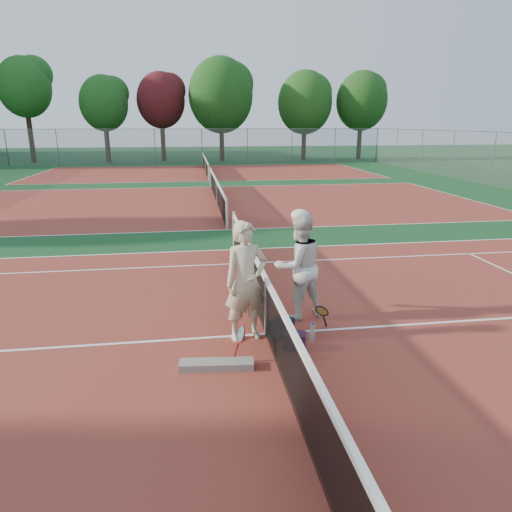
# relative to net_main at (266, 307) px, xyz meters

# --- Properties ---
(ground) EXTENTS (130.00, 130.00, 0.00)m
(ground) POSITION_rel_net_main_xyz_m (0.00, 0.00, -0.51)
(ground) COLOR #103D1B
(ground) RESTS_ON ground
(court_main) EXTENTS (23.77, 10.97, 0.01)m
(court_main) POSITION_rel_net_main_xyz_m (0.00, 0.00, -0.51)
(court_main) COLOR maroon
(court_main) RESTS_ON ground
(court_far_a) EXTENTS (23.77, 10.97, 0.01)m
(court_far_a) POSITION_rel_net_main_xyz_m (0.00, 13.50, -0.51)
(court_far_a) COLOR maroon
(court_far_a) RESTS_ON ground
(court_far_b) EXTENTS (23.77, 10.97, 0.01)m
(court_far_b) POSITION_rel_net_main_xyz_m (0.00, 27.00, -0.51)
(court_far_b) COLOR maroon
(court_far_b) RESTS_ON ground
(net_main) EXTENTS (0.10, 10.98, 1.02)m
(net_main) POSITION_rel_net_main_xyz_m (0.00, 0.00, 0.00)
(net_main) COLOR black
(net_main) RESTS_ON ground
(net_far_a) EXTENTS (0.10, 10.98, 1.02)m
(net_far_a) POSITION_rel_net_main_xyz_m (0.00, 13.50, 0.00)
(net_far_a) COLOR black
(net_far_a) RESTS_ON ground
(net_far_b) EXTENTS (0.10, 10.98, 1.02)m
(net_far_b) POSITION_rel_net_main_xyz_m (0.00, 27.00, 0.00)
(net_far_b) COLOR black
(net_far_b) RESTS_ON ground
(fence_back) EXTENTS (32.00, 0.06, 3.00)m
(fence_back) POSITION_rel_net_main_xyz_m (0.00, 34.00, 0.99)
(fence_back) COLOR slate
(fence_back) RESTS_ON ground
(player_a) EXTENTS (0.83, 0.65, 2.00)m
(player_a) POSITION_rel_net_main_xyz_m (-0.35, -0.08, 0.49)
(player_a) COLOR beige
(player_a) RESTS_ON ground
(player_b) EXTENTS (1.13, 0.99, 1.97)m
(player_b) POSITION_rel_net_main_xyz_m (0.70, 0.67, 0.47)
(player_b) COLOR silver
(player_b) RESTS_ON ground
(racket_red) EXTENTS (0.28, 0.32, 0.58)m
(racket_red) POSITION_rel_net_main_xyz_m (-0.53, -0.85, -0.22)
(racket_red) COLOR maroon
(racket_red) RESTS_ON ground
(racket_black_held) EXTENTS (0.44, 0.46, 0.51)m
(racket_black_held) POSITION_rel_net_main_xyz_m (0.95, -0.05, -0.26)
(racket_black_held) COLOR black
(racket_black_held) RESTS_ON ground
(racket_spare) EXTENTS (0.31, 0.62, 0.03)m
(racket_spare) POSITION_rel_net_main_xyz_m (0.40, -0.29, -0.49)
(racket_spare) COLOR black
(racket_spare) RESTS_ON ground
(sports_bag_navy) EXTENTS (0.47, 0.46, 0.31)m
(sports_bag_navy) POSITION_rel_net_main_xyz_m (0.24, -0.11, -0.36)
(sports_bag_navy) COLOR black
(sports_bag_navy) RESTS_ON ground
(sports_bag_purple) EXTENTS (0.40, 0.34, 0.28)m
(sports_bag_purple) POSITION_rel_net_main_xyz_m (0.36, -0.59, -0.37)
(sports_bag_purple) COLOR #28102B
(sports_bag_purple) RESTS_ON ground
(net_cover_canvas) EXTENTS (1.11, 0.36, 0.11)m
(net_cover_canvas) POSITION_rel_net_main_xyz_m (-0.91, -1.01, -0.45)
(net_cover_canvas) COLOR slate
(net_cover_canvas) RESTS_ON ground
(water_bottle) EXTENTS (0.09, 0.09, 0.30)m
(water_bottle) POSITION_rel_net_main_xyz_m (0.72, -0.37, -0.36)
(water_bottle) COLOR silver
(water_bottle) RESTS_ON ground
(tree_back_0) EXTENTS (4.54, 4.54, 9.11)m
(tree_back_0) POSITION_rel_net_main_xyz_m (-15.23, 37.99, 5.96)
(tree_back_0) COLOR #382314
(tree_back_0) RESTS_ON ground
(tree_back_1) EXTENTS (4.26, 4.26, 7.63)m
(tree_back_1) POSITION_rel_net_main_xyz_m (-8.52, 37.46, 4.64)
(tree_back_1) COLOR #382314
(tree_back_1) RESTS_ON ground
(tree_back_maroon) EXTENTS (4.44, 4.44, 8.06)m
(tree_back_maroon) POSITION_rel_net_main_xyz_m (-3.53, 38.42, 4.97)
(tree_back_maroon) COLOR #382314
(tree_back_maroon) RESTS_ON ground
(tree_back_3) EXTENTS (5.95, 5.95, 9.36)m
(tree_back_3) POSITION_rel_net_main_xyz_m (1.99, 37.51, 5.41)
(tree_back_3) COLOR #382314
(tree_back_3) RESTS_ON ground
(tree_back_4) EXTENTS (5.19, 5.19, 8.35)m
(tree_back_4) POSITION_rel_net_main_xyz_m (10.06, 37.87, 4.84)
(tree_back_4) COLOR #382314
(tree_back_4) RESTS_ON ground
(tree_back_5) EXTENTS (4.91, 4.91, 8.36)m
(tree_back_5) POSITION_rel_net_main_xyz_m (15.67, 37.68, 5.01)
(tree_back_5) COLOR #382314
(tree_back_5) RESTS_ON ground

